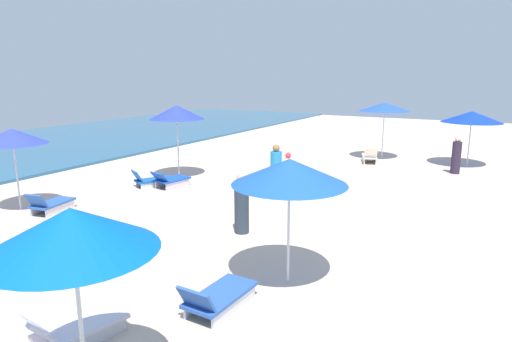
{
  "coord_description": "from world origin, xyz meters",
  "views": [
    {
      "loc": [
        -11.46,
        0.81,
        3.88
      ],
      "look_at": [
        0.64,
        7.52,
        0.86
      ],
      "focal_mm": 31.06,
      "sensor_mm": 36.0,
      "label": 1
    }
  ],
  "objects_px": {
    "umbrella_1": "(290,172)",
    "lounge_chair_6_0": "(152,180)",
    "beachgoer_2": "(276,173)",
    "umbrella_0": "(72,230)",
    "umbrella_5": "(472,117)",
    "lounge_chair_6_1": "(170,180)",
    "umbrella_2": "(12,136)",
    "lounge_chair_2_0": "(50,204)",
    "lounge_chair_0_0": "(73,329)",
    "umbrella_6": "(177,112)",
    "umbrella_4": "(385,107)",
    "beachgoer_1": "(242,206)",
    "lounge_chair_1_0": "(217,297)",
    "beach_ball_0": "(288,155)",
    "beachgoer_0": "(456,156)",
    "lounge_chair_4_0": "(370,157)"
  },
  "relations": [
    {
      "from": "umbrella_1",
      "to": "lounge_chair_6_0",
      "type": "relative_size",
      "value": 1.56
    },
    {
      "from": "beachgoer_2",
      "to": "umbrella_0",
      "type": "bearing_deg",
      "value": 114.55
    },
    {
      "from": "umbrella_5",
      "to": "lounge_chair_6_1",
      "type": "height_order",
      "value": "umbrella_5"
    },
    {
      "from": "umbrella_2",
      "to": "lounge_chair_6_0",
      "type": "xyz_separation_m",
      "value": [
        3.99,
        -1.5,
        -1.94
      ]
    },
    {
      "from": "lounge_chair_2_0",
      "to": "lounge_chair_6_1",
      "type": "relative_size",
      "value": 1.01
    },
    {
      "from": "lounge_chair_6_1",
      "to": "umbrella_1",
      "type": "bearing_deg",
      "value": 155.52
    },
    {
      "from": "umbrella_2",
      "to": "beachgoer_2",
      "type": "distance_m",
      "value": 7.82
    },
    {
      "from": "lounge_chair_0_0",
      "to": "umbrella_6",
      "type": "height_order",
      "value": "umbrella_6"
    },
    {
      "from": "umbrella_4",
      "to": "umbrella_5",
      "type": "bearing_deg",
      "value": -88.52
    },
    {
      "from": "beachgoer_1",
      "to": "umbrella_4",
      "type": "bearing_deg",
      "value": -117.79
    },
    {
      "from": "lounge_chair_1_0",
      "to": "beachgoer_1",
      "type": "distance_m",
      "value": 3.79
    },
    {
      "from": "umbrella_5",
      "to": "beachgoer_2",
      "type": "bearing_deg",
      "value": 149.58
    },
    {
      "from": "beachgoer_1",
      "to": "umbrella_1",
      "type": "bearing_deg",
      "value": 113.74
    },
    {
      "from": "umbrella_6",
      "to": "beach_ball_0",
      "type": "relative_size",
      "value": 9.98
    },
    {
      "from": "beachgoer_1",
      "to": "lounge_chair_6_0",
      "type": "bearing_deg",
      "value": -50.46
    },
    {
      "from": "lounge_chair_2_0",
      "to": "umbrella_5",
      "type": "relative_size",
      "value": 0.57
    },
    {
      "from": "umbrella_0",
      "to": "umbrella_4",
      "type": "xyz_separation_m",
      "value": [
        17.88,
        0.82,
        0.19
      ]
    },
    {
      "from": "lounge_chair_0_0",
      "to": "beachgoer_0",
      "type": "relative_size",
      "value": 1.02
    },
    {
      "from": "umbrella_1",
      "to": "beach_ball_0",
      "type": "xyz_separation_m",
      "value": [
        11.7,
        5.43,
        -2.02
      ]
    },
    {
      "from": "lounge_chair_6_1",
      "to": "beachgoer_2",
      "type": "distance_m",
      "value": 3.9
    },
    {
      "from": "umbrella_0",
      "to": "beach_ball_0",
      "type": "height_order",
      "value": "umbrella_0"
    },
    {
      "from": "umbrella_0",
      "to": "umbrella_6",
      "type": "relative_size",
      "value": 0.9
    },
    {
      "from": "lounge_chair_1_0",
      "to": "lounge_chair_6_1",
      "type": "relative_size",
      "value": 1.06
    },
    {
      "from": "lounge_chair_0_0",
      "to": "lounge_chair_4_0",
      "type": "relative_size",
      "value": 1.04
    },
    {
      "from": "beachgoer_2",
      "to": "beachgoer_1",
      "type": "bearing_deg",
      "value": 113.59
    },
    {
      "from": "lounge_chair_4_0",
      "to": "lounge_chair_0_0",
      "type": "bearing_deg",
      "value": 69.86
    },
    {
      "from": "beachgoer_2",
      "to": "beach_ball_0",
      "type": "distance_m",
      "value": 6.93
    },
    {
      "from": "lounge_chair_4_0",
      "to": "beachgoer_0",
      "type": "xyz_separation_m",
      "value": [
        -0.5,
        -3.58,
        0.42
      ]
    },
    {
      "from": "umbrella_0",
      "to": "umbrella_6",
      "type": "distance_m",
      "value": 12.19
    },
    {
      "from": "umbrella_1",
      "to": "umbrella_6",
      "type": "relative_size",
      "value": 0.87
    },
    {
      "from": "umbrella_0",
      "to": "umbrella_2",
      "type": "relative_size",
      "value": 1.04
    },
    {
      "from": "umbrella_0",
      "to": "lounge_chair_6_1",
      "type": "relative_size",
      "value": 1.76
    },
    {
      "from": "umbrella_0",
      "to": "lounge_chair_1_0",
      "type": "bearing_deg",
      "value": -2.11
    },
    {
      "from": "umbrella_0",
      "to": "beachgoer_1",
      "type": "height_order",
      "value": "umbrella_0"
    },
    {
      "from": "umbrella_2",
      "to": "lounge_chair_6_0",
      "type": "relative_size",
      "value": 1.55
    },
    {
      "from": "umbrella_0",
      "to": "beachgoer_2",
      "type": "distance_m",
      "value": 9.76
    },
    {
      "from": "lounge_chair_6_0",
      "to": "beach_ball_0",
      "type": "bearing_deg",
      "value": -77.36
    },
    {
      "from": "umbrella_0",
      "to": "lounge_chair_6_0",
      "type": "xyz_separation_m",
      "value": [
        8.56,
        6.68,
        -2.01
      ]
    },
    {
      "from": "umbrella_0",
      "to": "lounge_chair_0_0",
      "type": "bearing_deg",
      "value": 56.86
    },
    {
      "from": "umbrella_2",
      "to": "lounge_chair_0_0",
      "type": "bearing_deg",
      "value": -118.42
    },
    {
      "from": "lounge_chair_6_1",
      "to": "beachgoer_2",
      "type": "xyz_separation_m",
      "value": [
        0.66,
        -3.81,
        0.54
      ]
    },
    {
      "from": "umbrella_2",
      "to": "lounge_chair_4_0",
      "type": "height_order",
      "value": "umbrella_2"
    },
    {
      "from": "beach_ball_0",
      "to": "lounge_chair_4_0",
      "type": "bearing_deg",
      "value": -79.02
    },
    {
      "from": "lounge_chair_2_0",
      "to": "beach_ball_0",
      "type": "bearing_deg",
      "value": -112.7
    },
    {
      "from": "umbrella_4",
      "to": "umbrella_2",
      "type": "bearing_deg",
      "value": 151.08
    },
    {
      "from": "lounge_chair_6_0",
      "to": "umbrella_2",
      "type": "bearing_deg",
      "value": 97.19
    },
    {
      "from": "umbrella_0",
      "to": "lounge_chair_4_0",
      "type": "xyz_separation_m",
      "value": [
        16.53,
        1.04,
        -1.94
      ]
    },
    {
      "from": "lounge_chair_6_0",
      "to": "beach_ball_0",
      "type": "xyz_separation_m",
      "value": [
        7.26,
        -1.96,
        -0.09
      ]
    },
    {
      "from": "lounge_chair_1_0",
      "to": "beach_ball_0",
      "type": "relative_size",
      "value": 5.37
    },
    {
      "from": "umbrella_4",
      "to": "umbrella_6",
      "type": "height_order",
      "value": "umbrella_6"
    }
  ]
}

